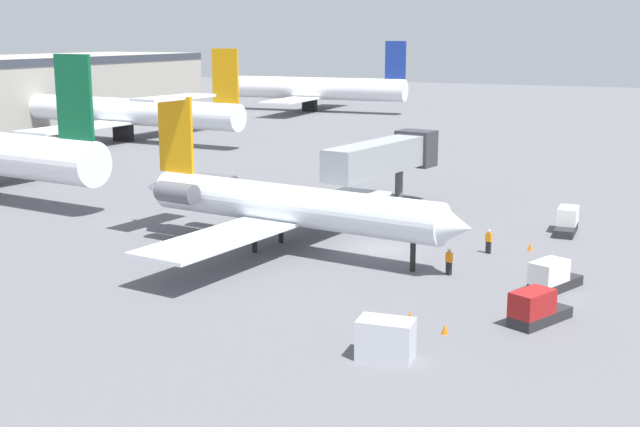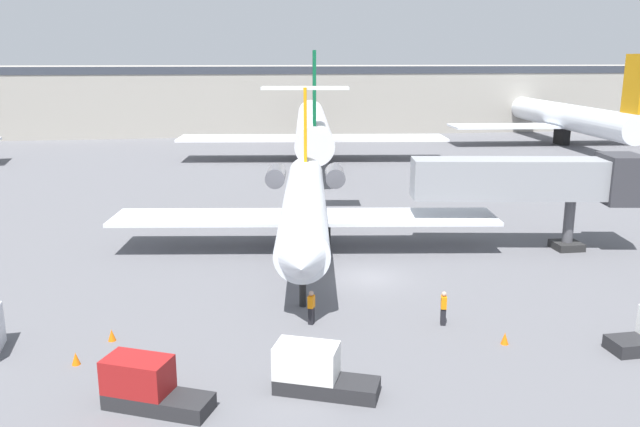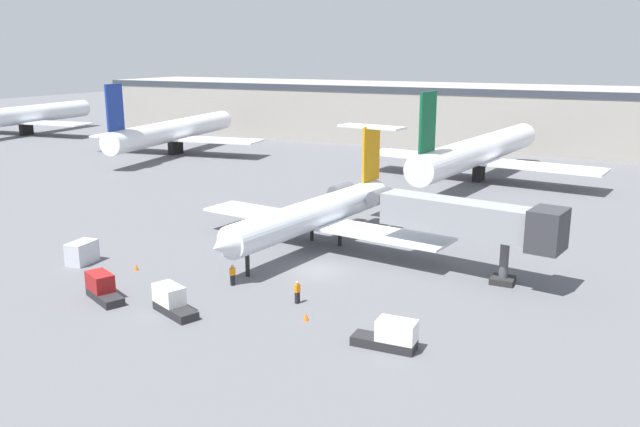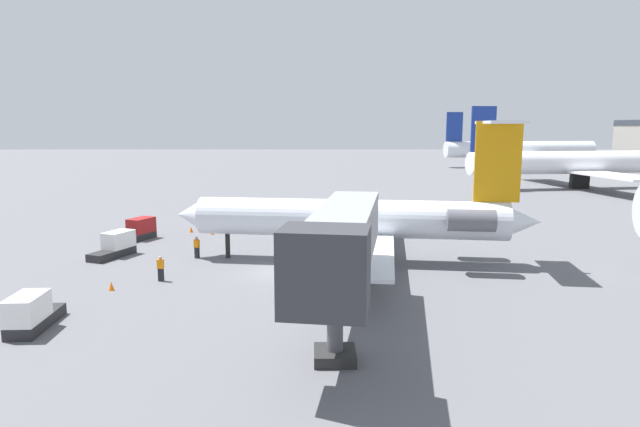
{
  "view_description": "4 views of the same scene",
  "coord_description": "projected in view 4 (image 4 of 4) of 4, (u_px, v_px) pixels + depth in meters",
  "views": [
    {
      "loc": [
        -53.55,
        -19.7,
        14.89
      ],
      "look_at": [
        -1.28,
        4.12,
        2.47
      ],
      "focal_mm": 46.68,
      "sensor_mm": 36.0,
      "label": 1
    },
    {
      "loc": [
        -8.12,
        -34.89,
        12.53
      ],
      "look_at": [
        -1.78,
        7.22,
        2.23
      ],
      "focal_mm": 36.01,
      "sensor_mm": 36.0,
      "label": 2
    },
    {
      "loc": [
        23.39,
        -46.41,
        17.77
      ],
      "look_at": [
        -2.79,
        6.26,
        3.19
      ],
      "focal_mm": 36.82,
      "sensor_mm": 36.0,
      "label": 3
    },
    {
      "loc": [
        36.98,
        2.84,
        10.06
      ],
      "look_at": [
        -2.97,
        3.27,
        3.66
      ],
      "focal_mm": 30.84,
      "sensor_mm": 36.0,
      "label": 4
    }
  ],
  "objects": [
    {
      "name": "jet_bridge",
      "position": [
        341.0,
        244.0,
        25.04
      ],
      "size": [
        15.15,
        5.26,
        6.44
      ],
      "color": "gray",
      "rests_on": "ground_plane"
    },
    {
      "name": "parked_airliner_west_mid",
      "position": [
        579.0,
        163.0,
        88.32
      ],
      "size": [
        32.31,
        37.96,
        13.04
      ],
      "color": "white",
      "rests_on": "ground_plane"
    },
    {
      "name": "baggage_tug_trailing",
      "position": [
        116.0,
        246.0,
        42.7
      ],
      "size": [
        4.23,
        2.8,
        1.9
      ],
      "color": "#262628",
      "rests_on": "ground_plane"
    },
    {
      "name": "baggage_tug_lead",
      "position": [
        139.0,
        230.0,
        48.89
      ],
      "size": [
        4.22,
        2.93,
        1.9
      ],
      "color": "#262628",
      "rests_on": "ground_plane"
    },
    {
      "name": "traffic_cone_far",
      "position": [
        212.0,
        232.0,
        51.27
      ],
      "size": [
        0.36,
        0.36,
        0.55
      ],
      "color": "orange",
      "rests_on": "ground_plane"
    },
    {
      "name": "traffic_cone_mid",
      "position": [
        191.0,
        229.0,
        52.35
      ],
      "size": [
        0.36,
        0.36,
        0.55
      ],
      "color": "orange",
      "rests_on": "ground_plane"
    },
    {
      "name": "parked_airliner_west_end",
      "position": [
        519.0,
        150.0,
        134.47
      ],
      "size": [
        31.96,
        37.72,
        13.28
      ],
      "color": "silver",
      "rests_on": "ground_plane"
    },
    {
      "name": "ground_crew_loader",
      "position": [
        197.0,
        247.0,
        42.04
      ],
      "size": [
        0.41,
        0.47,
        1.69
      ],
      "color": "black",
      "rests_on": "ground_plane"
    },
    {
      "name": "regional_jet",
      "position": [
        361.0,
        217.0,
        40.53
      ],
      "size": [
        25.91,
        27.0,
        10.39
      ],
      "color": "silver",
      "rests_on": "ground_plane"
    },
    {
      "name": "traffic_cone_near",
      "position": [
        111.0,
        286.0,
        33.89
      ],
      "size": [
        0.36,
        0.36,
        0.55
      ],
      "color": "orange",
      "rests_on": "ground_plane"
    },
    {
      "name": "cargo_container_uld",
      "position": [
        216.0,
        215.0,
        56.53
      ],
      "size": [
        1.85,
        2.74,
        1.91
      ],
      "color": "silver",
      "rests_on": "ground_plane"
    },
    {
      "name": "baggage_tug_spare",
      "position": [
        31.0,
        314.0,
        27.2
      ],
      "size": [
        4.05,
        1.54,
        1.9
      ],
      "color": "#262628",
      "rests_on": "ground_plane"
    },
    {
      "name": "ground_crew_marshaller",
      "position": [
        161.0,
        268.0,
        35.82
      ],
      "size": [
        0.35,
        0.45,
        1.69
      ],
      "color": "black",
      "rests_on": "ground_plane"
    },
    {
      "name": "ground_plane",
      "position": [
        273.0,
        273.0,
        38.08
      ],
      "size": [
        400.0,
        400.0,
        0.1
      ],
      "primitive_type": "cube",
      "color": "#5B5B60"
    }
  ]
}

